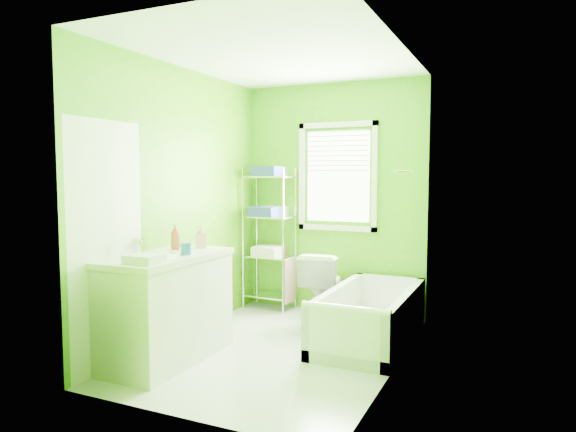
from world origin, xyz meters
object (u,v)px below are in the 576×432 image
at_px(toilet, 323,285).
at_px(vanity, 166,304).
at_px(bathtub, 369,324).
at_px(wire_shelf_unit, 271,222).

bearing_deg(toilet, vanity, 58.99).
xyz_separation_m(toilet, vanity, (-0.75, -1.74, 0.11)).
distance_m(bathtub, toilet, 0.90).
distance_m(toilet, vanity, 1.90).
bearing_deg(toilet, wire_shelf_unit, -20.17).
distance_m(bathtub, wire_shelf_unit, 1.78).
relative_size(bathtub, wire_shelf_unit, 0.96).
xyz_separation_m(bathtub, toilet, (-0.68, 0.55, 0.21)).
height_order(vanity, wire_shelf_unit, wire_shelf_unit).
relative_size(toilet, vanity, 0.62).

